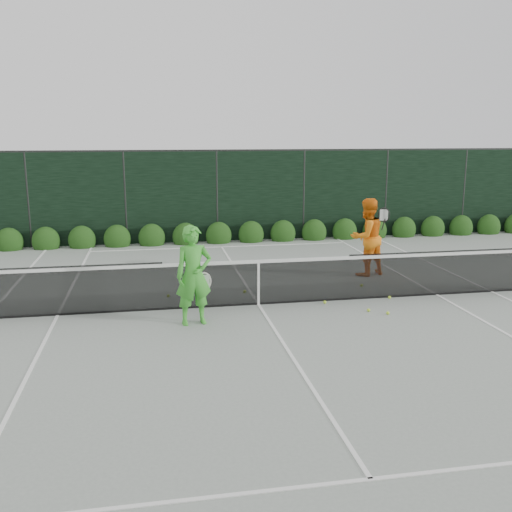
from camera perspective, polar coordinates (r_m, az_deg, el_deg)
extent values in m
plane|color=gray|center=(12.22, 0.25, -4.88)|extent=(80.00, 80.00, 0.00)
cube|color=black|center=(12.06, -19.80, -3.35)|extent=(4.40, 0.01, 1.02)
cube|color=black|center=(12.09, 0.25, -2.71)|extent=(4.00, 0.01, 0.96)
cube|color=black|center=(13.49, 18.08, -1.63)|extent=(4.40, 0.01, 1.02)
cube|color=white|center=(11.98, 0.25, -0.56)|extent=(12.80, 0.03, 0.07)
cube|color=black|center=(12.22, 0.25, -4.79)|extent=(12.80, 0.02, 0.04)
cube|color=white|center=(12.10, 0.25, -2.81)|extent=(0.05, 0.03, 0.91)
imported|color=green|center=(10.85, -6.25, -1.93)|extent=(0.76, 0.57, 1.91)
torus|color=silver|center=(11.00, -5.23, -2.58)|extent=(0.30, 0.10, 0.30)
cylinder|color=black|center=(11.07, -5.21, -3.79)|extent=(0.10, 0.03, 0.30)
imported|color=orange|center=(14.80, 11.01, 1.87)|extent=(1.16, 1.03, 1.99)
torus|color=black|center=(14.66, 12.67, 4.03)|extent=(0.29, 0.14, 0.30)
cylinder|color=black|center=(14.69, 12.62, 3.10)|extent=(0.10, 0.03, 0.30)
cube|color=white|center=(14.26, 22.50, -3.31)|extent=(0.06, 23.77, 0.01)
cube|color=white|center=(12.18, -19.23, -5.61)|extent=(0.06, 23.77, 0.01)
cube|color=white|center=(13.57, 17.62, -3.70)|extent=(0.06, 23.77, 0.01)
cube|color=white|center=(23.74, -5.10, 3.47)|extent=(11.03, 0.06, 0.01)
cube|color=white|center=(18.36, -3.46, 0.92)|extent=(8.23, 0.06, 0.01)
cube|color=white|center=(6.59, 11.40, -21.04)|extent=(8.23, 0.06, 0.01)
cube|color=white|center=(12.22, 0.25, -4.85)|extent=(0.06, 12.80, 0.01)
cube|color=black|center=(19.22, -3.93, 5.93)|extent=(32.00, 0.06, 3.00)
cube|color=#262826|center=(19.11, -4.00, 10.49)|extent=(32.00, 0.06, 0.06)
cylinder|color=#262826|center=(19.47, -21.82, 5.17)|extent=(0.08, 0.08, 3.00)
cylinder|color=#262826|center=(19.11, -12.94, 5.61)|extent=(0.08, 0.08, 3.00)
cylinder|color=#262826|center=(19.22, -3.93, 5.93)|extent=(0.08, 0.08, 3.00)
cylinder|color=#262826|center=(19.78, 4.78, 6.09)|extent=(0.08, 0.08, 3.00)
cylinder|color=#262826|center=(20.77, 12.84, 6.12)|extent=(0.08, 0.08, 3.00)
cylinder|color=#262826|center=(22.12, 20.05, 6.05)|extent=(0.08, 0.08, 3.00)
ellipsoid|color=#15370F|center=(19.44, -23.46, 1.24)|extent=(0.86, 0.65, 0.94)
ellipsoid|color=#15370F|center=(19.22, -20.26, 1.39)|extent=(0.86, 0.65, 0.94)
ellipsoid|color=#15370F|center=(19.06, -17.01, 1.52)|extent=(0.86, 0.65, 0.94)
ellipsoid|color=#15370F|center=(18.96, -13.71, 1.66)|extent=(0.86, 0.65, 0.94)
ellipsoid|color=#15370F|center=(18.93, -10.38, 1.79)|extent=(0.86, 0.65, 0.94)
ellipsoid|color=#15370F|center=(18.96, -7.06, 1.91)|extent=(0.86, 0.65, 0.94)
ellipsoid|color=#15370F|center=(19.05, -3.75, 2.03)|extent=(0.86, 0.65, 0.94)
ellipsoid|color=#15370F|center=(19.21, -0.49, 2.14)|extent=(0.86, 0.65, 0.94)
ellipsoid|color=#15370F|center=(19.43, 2.71, 2.24)|extent=(0.86, 0.65, 0.94)
ellipsoid|color=#15370F|center=(19.70, 5.83, 2.33)|extent=(0.86, 0.65, 0.94)
ellipsoid|color=#15370F|center=(20.04, 8.85, 2.42)|extent=(0.86, 0.65, 0.94)
ellipsoid|color=#15370F|center=(20.43, 11.77, 2.49)|extent=(0.86, 0.65, 0.94)
ellipsoid|color=#15370F|center=(20.86, 14.57, 2.55)|extent=(0.86, 0.65, 0.94)
ellipsoid|color=#15370F|center=(21.35, 17.25, 2.61)|extent=(0.86, 0.65, 0.94)
ellipsoid|color=#15370F|center=(21.88, 19.81, 2.65)|extent=(0.86, 0.65, 0.94)
ellipsoid|color=#15370F|center=(22.45, 22.24, 2.69)|extent=(0.86, 0.65, 0.94)
sphere|color=#C4EB34|center=(11.97, 11.20, -5.32)|extent=(0.07, 0.07, 0.07)
sphere|color=#C4EB34|center=(13.09, -1.15, -3.57)|extent=(0.07, 0.07, 0.07)
sphere|color=#C4EB34|center=(11.86, 13.05, -5.57)|extent=(0.07, 0.07, 0.07)
sphere|color=#C4EB34|center=(13.84, 10.51, -2.90)|extent=(0.07, 0.07, 0.07)
sphere|color=#C4EB34|center=(12.97, 13.21, -4.05)|extent=(0.07, 0.07, 0.07)
sphere|color=#C4EB34|center=(12.37, 6.90, -4.60)|extent=(0.07, 0.07, 0.07)
sphere|color=#C4EB34|center=(12.91, -8.78, -3.93)|extent=(0.07, 0.07, 0.07)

